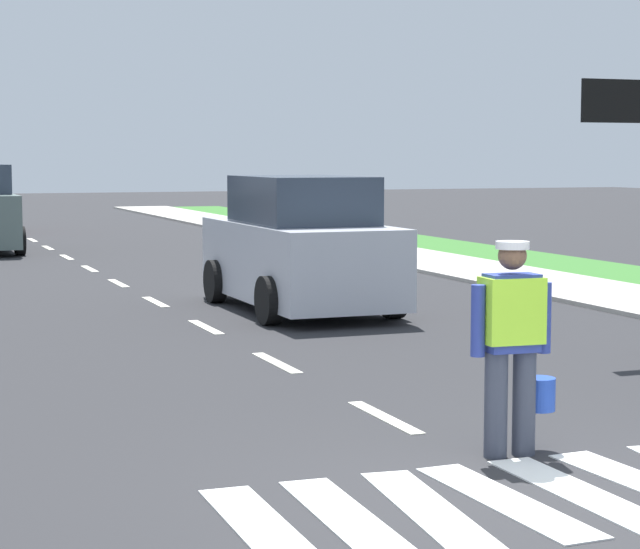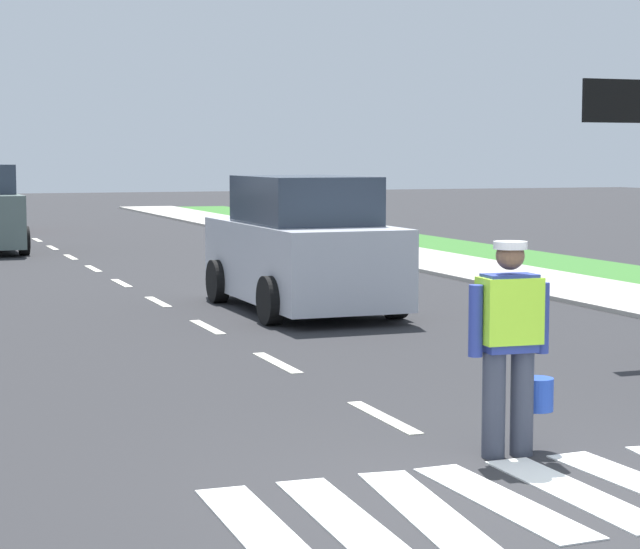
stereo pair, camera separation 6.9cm
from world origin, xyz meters
TOP-DOWN VIEW (x-y plane):
  - ground_plane at (0.00, 21.00)m, footprint 96.00×96.00m
  - sidewalk_right at (7.20, 10.00)m, footprint 2.40×72.00m
  - crosswalk_stripes at (-0.00, 0.04)m, footprint 4.49×1.93m
  - lane_center_line at (0.00, 25.20)m, footprint 0.14×46.40m
  - road_worker at (0.38, 1.12)m, footprint 0.77×0.37m
  - lane_direction_sign at (4.20, 4.98)m, footprint 1.16×0.11m
  - car_outgoing_ahead at (1.82, 9.96)m, footprint 2.09×4.36m

SIDE VIEW (x-z plane):
  - ground_plane at x=0.00m, z-range 0.00..0.00m
  - sidewalk_right at x=7.20m, z-range -0.07..0.07m
  - lane_center_line at x=0.00m, z-range 0.00..0.01m
  - crosswalk_stripes at x=0.00m, z-range 0.00..0.01m
  - road_worker at x=0.38m, z-range 0.10..1.77m
  - car_outgoing_ahead at x=1.82m, z-range -0.07..1.95m
  - lane_direction_sign at x=4.20m, z-range 0.81..4.01m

